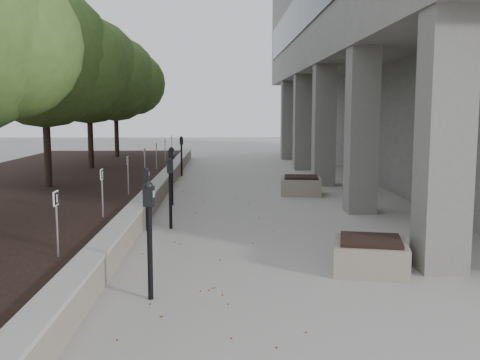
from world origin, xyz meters
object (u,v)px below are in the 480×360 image
object	(u,v)px
parking_meter_1	(150,241)
parking_meter_4	(172,176)
planter_front	(370,255)
planter_back	(301,185)
crabapple_tree_4	(89,93)
crabapple_tree_5	(116,97)
parking_meter_3	(147,199)
parking_meter_2	(170,194)
crabapple_tree_3	(45,87)
parking_meter_5	(182,156)

from	to	relation	value
parking_meter_1	parking_meter_4	xyz separation A→B (m)	(-0.38, 7.37, -0.01)
planter_front	planter_back	bearing A→B (deg)	89.62
parking_meter_4	planter_back	distance (m)	4.14
crabapple_tree_4	crabapple_tree_5	distance (m)	5.00
parking_meter_3	planter_front	distance (m)	4.92
parking_meter_2	planter_front	world-z (taller)	parking_meter_2
crabapple_tree_5	planter_back	distance (m)	11.87
crabapple_tree_3	crabapple_tree_4	bearing A→B (deg)	90.00
planter_back	parking_meter_3	bearing A→B (deg)	-128.30
parking_meter_3	planter_back	world-z (taller)	parking_meter_3
crabapple_tree_5	parking_meter_1	distance (m)	18.75
crabapple_tree_3	parking_meter_4	world-z (taller)	crabapple_tree_3
crabapple_tree_4	crabapple_tree_5	xyz separation A→B (m)	(0.00, 5.00, 0.00)
parking_meter_2	parking_meter_3	size ratio (longest dim) A/B	1.12
parking_meter_1	crabapple_tree_4	bearing A→B (deg)	118.86
parking_meter_5	planter_front	bearing A→B (deg)	-82.16
crabapple_tree_4	planter_front	size ratio (longest dim) A/B	4.91
crabapple_tree_4	parking_meter_3	bearing A→B (deg)	-70.12
crabapple_tree_4	planter_back	xyz separation A→B (m)	(7.17, -4.03, -2.85)
parking_meter_2	parking_meter_1	bearing A→B (deg)	-98.13
parking_meter_5	crabapple_tree_3	bearing A→B (deg)	-128.07
crabapple_tree_4	planter_front	distance (m)	14.24
crabapple_tree_3	parking_meter_3	size ratio (longest dim) A/B	4.07
crabapple_tree_4	planter_back	size ratio (longest dim) A/B	4.63
parking_meter_3	parking_meter_5	xyz separation A→B (m)	(0.00, 9.82, 0.09)
planter_back	crabapple_tree_4	bearing A→B (deg)	150.69
parking_meter_4	parking_meter_5	xyz separation A→B (m)	(-0.23, 6.66, -0.01)
parking_meter_1	parking_meter_5	xyz separation A→B (m)	(-0.61, 14.03, -0.02)
crabapple_tree_4	parking_meter_1	bearing A→B (deg)	-73.71
parking_meter_2	planter_front	bearing A→B (deg)	-53.36
parking_meter_1	planter_front	size ratio (longest dim) A/B	1.42
parking_meter_3	planter_back	xyz separation A→B (m)	(3.92, 4.96, -0.39)
parking_meter_1	planter_back	distance (m)	9.77
parking_meter_1	parking_meter_4	bearing A→B (deg)	105.51
parking_meter_5	parking_meter_2	bearing A→B (deg)	-96.14
parking_meter_5	planter_back	distance (m)	6.26
parking_meter_3	planter_front	world-z (taller)	parking_meter_3
parking_meter_5	crabapple_tree_4	bearing A→B (deg)	-174.62
planter_front	crabapple_tree_3	bearing A→B (deg)	135.47
crabapple_tree_5	parking_meter_3	size ratio (longest dim) A/B	4.07
parking_meter_1	crabapple_tree_5	bearing A→B (deg)	114.54
crabapple_tree_3	crabapple_tree_4	world-z (taller)	same
crabapple_tree_5	parking_meter_3	bearing A→B (deg)	-76.92
parking_meter_2	parking_meter_5	distance (m)	9.63
crabapple_tree_5	parking_meter_5	distance (m)	5.79
parking_meter_2	parking_meter_4	bearing A→B (deg)	84.64
parking_meter_1	parking_meter_4	world-z (taller)	parking_meter_1
crabapple_tree_5	parking_meter_4	bearing A→B (deg)	-72.19
crabapple_tree_3	parking_meter_3	bearing A→B (deg)	-50.82
parking_meter_2	parking_meter_5	xyz separation A→B (m)	(-0.47, 9.62, 0.02)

